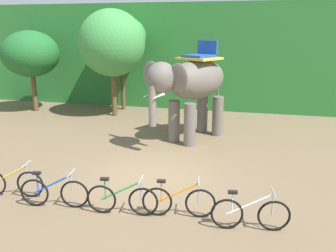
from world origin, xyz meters
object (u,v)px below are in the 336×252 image
Objects in this scene: tree_right at (31,54)px; bike_white at (250,214)px; tree_center_left at (113,47)px; bike_orange at (178,201)px; tree_center at (121,37)px; bike_green at (122,199)px; bike_yellow at (11,183)px; elephant at (192,84)px; bike_blue at (54,192)px; tree_far_left at (112,43)px.

tree_right reaches higher than bike_white.
tree_center_left is 11.58m from bike_orange.
tree_right is at bearing -162.05° from tree_center.
bike_green is at bearing -69.70° from tree_center.
bike_white is at bearing -1.72° from bike_yellow.
bike_white is at bearing -54.57° from tree_center_left.
elephant is 2.40× the size of bike_green.
tree_center_left is 10.73m from bike_blue.
bike_orange is at bearing 4.76° from bike_blue.
elephant is 7.16m from bike_yellow.
bike_orange is at bearing -42.98° from tree_right.
bike_white is (11.23, -9.15, -2.57)m from tree_right.
tree_center reaches higher than bike_white.
tree_center_left is at bearing 103.62° from bike_blue.
bike_orange is (0.74, -5.86, -1.82)m from elephant.
tree_center is at bearing 68.18° from tree_center_left.
bike_orange is at bearing 173.34° from bike_white.
tree_center_left is (4.15, 0.81, 0.38)m from tree_right.
bike_yellow is 3.13m from bike_green.
tree_far_left is 1.25× the size of elephant.
bike_white is (1.62, -0.19, 0.00)m from bike_orange.
elephant reaches higher than bike_yellow.
elephant is at bearing -19.25° from tree_right.
tree_right is 14.71m from bike_white.
tree_far_left reaches higher than bike_green.
tree_center is 13.05m from bike_white.
bike_yellow is (-3.68, -5.87, -1.82)m from elephant.
bike_yellow is 1.00× the size of bike_blue.
bike_green is (3.85, -9.14, -3.16)m from tree_far_left.
tree_center is 1.49m from tree_far_left.
bike_white is (7.09, -9.96, -2.96)m from tree_center_left.
bike_yellow is 0.99× the size of bike_green.
bike_yellow is at bearing -85.60° from tree_center.
bike_green is at bearing -67.18° from tree_far_left.
bike_yellow is (0.73, -8.93, -3.16)m from tree_far_left.
tree_center is at bearing 92.92° from tree_far_left.
bike_blue is (2.11, -9.18, -3.16)m from tree_far_left.
bike_blue is (2.43, -10.02, -2.96)m from tree_center_left.
tree_right is at bearing 179.56° from tree_far_left.
elephant is at bearing 111.30° from bike_white.
tree_right reaches higher than elephant.
tree_center is at bearing 94.40° from bike_yellow.
tree_center is 12.12m from bike_orange.
tree_far_left reaches higher than bike_white.
tree_far_left is at bearing -0.44° from tree_right.
bike_blue is 1.00× the size of bike_green.
tree_far_left is at bearing 102.95° from bike_blue.
bike_white is at bearing -39.16° from tree_right.
elephant is 6.18m from bike_orange.
tree_right is 0.89× the size of tree_center_left.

